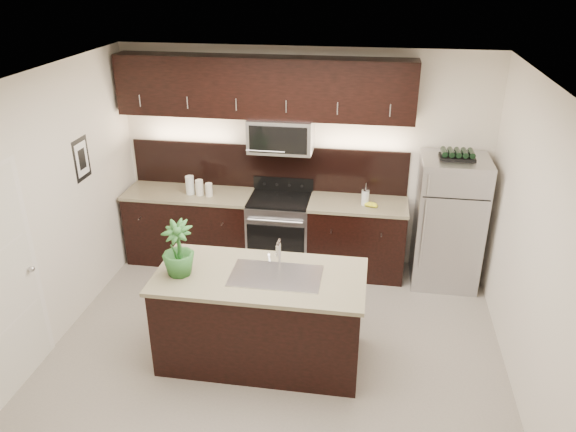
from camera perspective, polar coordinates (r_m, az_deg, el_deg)
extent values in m
plane|color=gray|center=(5.86, -1.20, -13.25)|extent=(4.50, 4.50, 0.00)
cube|color=silver|center=(6.97, 1.60, 5.84)|extent=(4.50, 0.02, 2.70)
cube|color=silver|center=(3.51, -7.37, -15.65)|extent=(4.50, 0.02, 2.70)
cube|color=silver|center=(5.94, -23.21, 0.28)|extent=(0.02, 4.00, 2.70)
cube|color=silver|center=(5.27, 23.56, -2.90)|extent=(0.02, 4.00, 2.70)
cube|color=white|center=(4.71, -1.49, 13.60)|extent=(4.50, 4.00, 0.02)
cube|color=silver|center=(5.50, -26.61, -6.39)|extent=(0.04, 0.80, 2.02)
sphere|color=silver|center=(5.71, -24.60, -4.93)|extent=(0.06, 0.06, 0.06)
cube|color=black|center=(6.43, -20.21, 5.45)|extent=(0.01, 0.32, 0.46)
cube|color=white|center=(6.43, -20.18, 5.45)|extent=(0.00, 0.24, 0.36)
cube|color=black|center=(7.34, -9.82, -1.12)|extent=(1.57, 0.62, 0.90)
cube|color=black|center=(6.99, 6.96, -2.32)|extent=(1.16, 0.62, 0.90)
cube|color=#B2B2B7|center=(7.07, -0.82, -1.78)|extent=(0.76, 0.62, 0.90)
cube|color=black|center=(6.88, -0.84, 1.68)|extent=(0.76, 0.60, 0.03)
cube|color=tan|center=(7.15, -10.09, 2.27)|extent=(1.59, 0.65, 0.04)
cube|color=tan|center=(6.79, 7.16, 1.21)|extent=(1.18, 0.65, 0.04)
cube|color=black|center=(7.07, -2.10, 4.99)|extent=(3.49, 0.02, 0.56)
cube|color=#B2B2B7|center=(6.71, -0.73, 8.22)|extent=(0.76, 0.40, 0.40)
cube|color=black|center=(6.65, -2.49, 12.93)|extent=(3.49, 0.33, 0.70)
cube|color=black|center=(5.50, -2.76, -10.37)|extent=(1.90, 0.90, 0.90)
cube|color=tan|center=(5.24, -2.87, -6.16)|extent=(1.96, 0.96, 0.04)
cube|color=silver|center=(5.20, -1.24, -6.05)|extent=(0.84, 0.50, 0.01)
cylinder|color=silver|center=(5.33, -0.86, -3.86)|extent=(0.03, 0.03, 0.24)
cylinder|color=silver|center=(5.19, -1.00, -2.77)|extent=(0.02, 0.14, 0.02)
cylinder|color=silver|center=(5.16, -1.13, -3.62)|extent=(0.02, 0.02, 0.10)
cube|color=#B2B2B7|center=(6.85, 15.99, -0.60)|extent=(0.76, 0.69, 1.57)
cube|color=black|center=(6.56, 16.80, 5.74)|extent=(0.39, 0.24, 0.03)
cylinder|color=black|center=(6.53, 15.56, 6.24)|extent=(0.06, 0.22, 0.06)
cylinder|color=black|center=(6.54, 16.20, 6.19)|extent=(0.06, 0.22, 0.06)
cylinder|color=black|center=(6.55, 16.85, 6.14)|extent=(0.06, 0.22, 0.06)
cylinder|color=black|center=(6.56, 17.49, 6.08)|extent=(0.06, 0.22, 0.06)
cylinder|color=black|center=(6.57, 18.13, 6.03)|extent=(0.06, 0.22, 0.06)
imported|color=#286127|center=(5.21, -11.13, -3.27)|extent=(0.35, 0.35, 0.53)
cylinder|color=silver|center=(7.05, -9.93, 3.12)|extent=(0.11, 0.11, 0.23)
cylinder|color=silver|center=(7.00, -8.99, 2.88)|extent=(0.10, 0.10, 0.19)
cylinder|color=silver|center=(6.96, -8.03, 2.67)|extent=(0.09, 0.09, 0.16)
cylinder|color=silver|center=(6.70, 7.85, 1.86)|extent=(0.09, 0.09, 0.18)
cylinder|color=silver|center=(6.66, 7.90, 2.65)|extent=(0.09, 0.09, 0.02)
cylinder|color=silver|center=(6.65, 7.92, 3.01)|extent=(0.01, 0.01, 0.07)
ellipsoid|color=yellow|center=(6.70, 8.12, 1.23)|extent=(0.19, 0.16, 0.05)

